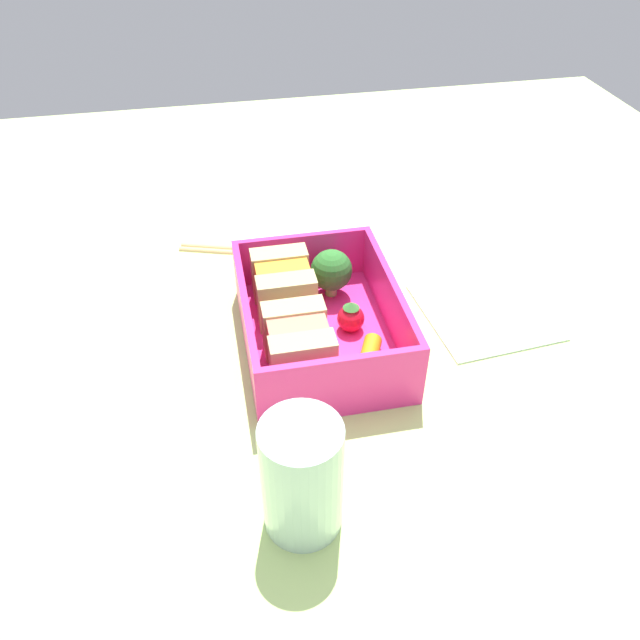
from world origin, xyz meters
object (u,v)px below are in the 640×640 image
at_px(carrot_stick_far_left, 368,361).
at_px(broccoli_floret, 331,271).
at_px(sandwich_left, 298,346).
at_px(strawberry_far_left, 351,318).
at_px(sandwich_center_left, 283,287).
at_px(folded_napkin, 484,311).
at_px(drinking_glass, 302,478).
at_px(chopstick_pair, 277,251).

distance_m(carrot_stick_far_left, broccoli_floret, 0.11).
height_order(sandwich_left, strawberry_far_left, sandwich_left).
distance_m(sandwich_center_left, folded_napkin, 0.19).
distance_m(strawberry_far_left, drinking_glass, 0.19).
relative_size(carrot_stick_far_left, strawberry_far_left, 1.76).
distance_m(broccoli_floret, folded_napkin, 0.15).
relative_size(sandwich_center_left, folded_napkin, 0.56).
bearing_deg(sandwich_center_left, drinking_glass, 174.51).
xyz_separation_m(sandwich_left, strawberry_far_left, (0.04, -0.05, -0.01)).
height_order(strawberry_far_left, chopstick_pair, strawberry_far_left).
xyz_separation_m(chopstick_pair, folded_napkin, (-0.14, -0.18, -0.00)).
height_order(sandwich_left, folded_napkin, sandwich_left).
bearing_deg(chopstick_pair, sandwich_center_left, 175.40).
height_order(sandwich_center_left, chopstick_pair, sandwich_center_left).
bearing_deg(sandwich_center_left, strawberry_far_left, -126.92).
bearing_deg(carrot_stick_far_left, sandwich_center_left, 31.82).
distance_m(drinking_glass, folded_napkin, 0.28).
xyz_separation_m(sandwich_left, carrot_stick_far_left, (-0.01, -0.06, -0.02)).
bearing_deg(broccoli_floret, strawberry_far_left, -173.62).
relative_size(broccoli_floret, chopstick_pair, 0.23).
distance_m(sandwich_center_left, strawberry_far_left, 0.07).
relative_size(sandwich_left, carrot_stick_far_left, 1.21).
distance_m(carrot_stick_far_left, strawberry_far_left, 0.05).
distance_m(sandwich_left, drinking_glass, 0.14).
bearing_deg(strawberry_far_left, broccoli_floret, 6.38).
bearing_deg(sandwich_center_left, chopstick_pair, -4.60).
xyz_separation_m(sandwich_center_left, broccoli_floret, (0.01, -0.05, 0.00)).
distance_m(sandwich_left, folded_napkin, 0.20).
bearing_deg(folded_napkin, broccoli_floret, 73.01).
height_order(strawberry_far_left, drinking_glass, drinking_glass).
relative_size(sandwich_center_left, strawberry_far_left, 2.14).
relative_size(sandwich_center_left, chopstick_pair, 0.31).
distance_m(sandwich_left, strawberry_far_left, 0.07).
bearing_deg(drinking_glass, folded_napkin, -48.59).
bearing_deg(strawberry_far_left, sandwich_left, 126.63).
bearing_deg(drinking_glass, sandwich_center_left, -5.49).
bearing_deg(strawberry_far_left, drinking_glass, 156.76).
relative_size(broccoli_floret, folded_napkin, 0.41).
relative_size(drinking_glass, folded_napkin, 0.79).
bearing_deg(broccoli_floret, sandwich_center_left, 106.04).
height_order(broccoli_floret, drinking_glass, drinking_glass).
relative_size(strawberry_far_left, chopstick_pair, 0.15).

